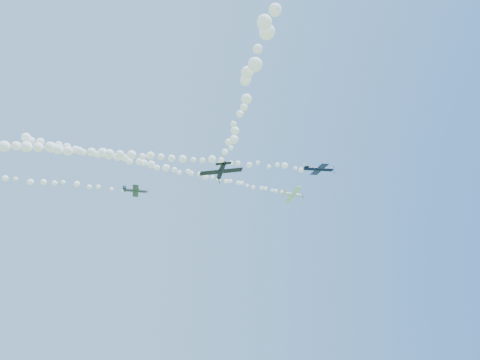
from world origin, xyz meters
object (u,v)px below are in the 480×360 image
object	(u,v)px
plane_white	(293,194)
plane_grey	(135,191)
plane_navy	(319,169)
plane_black	(221,171)

from	to	relation	value
plane_white	plane_grey	bearing A→B (deg)	171.84
plane_navy	plane_grey	size ratio (longest dim) A/B	1.19
plane_white	plane_navy	world-z (taller)	plane_white
plane_white	plane_black	world-z (taller)	plane_white
plane_black	plane_navy	bearing A→B (deg)	-56.56
plane_white	plane_navy	size ratio (longest dim) A/B	0.90
plane_grey	plane_black	world-z (taller)	plane_grey
plane_navy	plane_black	world-z (taller)	plane_navy
plane_black	plane_white	bearing A→B (deg)	-33.79
plane_navy	plane_grey	xyz separation A→B (m)	(-40.93, 20.79, -1.36)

